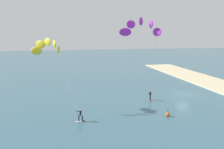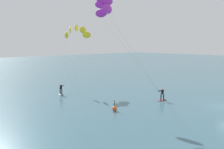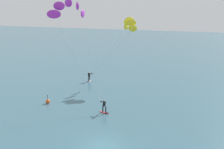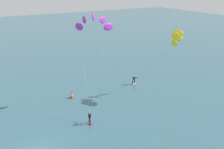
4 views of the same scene
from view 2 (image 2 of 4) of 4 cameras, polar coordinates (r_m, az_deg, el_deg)
The scene contains 3 objects.
kitesurfer_nearshore at distance 32.55m, azimuth -1.23°, elevation 14.19°, with size 9.50×7.30×13.45m.
kitesurfer_mid_water at distance 44.52m, azimuth -7.96°, elevation 8.84°, with size 7.79×7.00×10.67m.
marker_buoy at distance 29.48m, azimuth 0.58°, elevation -7.48°, with size 0.56×0.56×1.38m.
Camera 2 is at (-30.91, -12.26, 7.73)m, focal length 41.55 mm.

